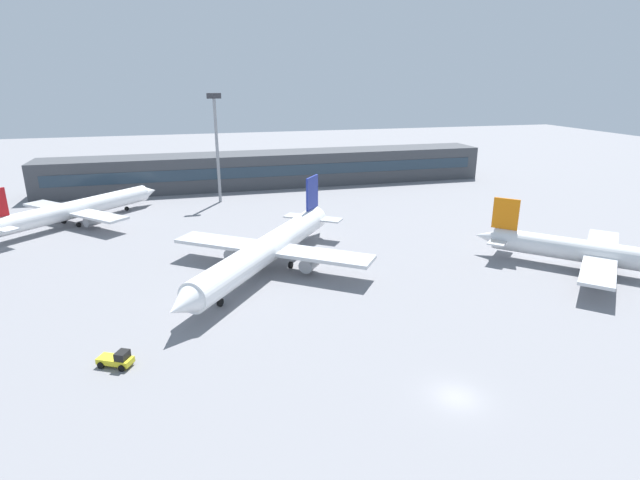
{
  "coord_description": "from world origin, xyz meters",
  "views": [
    {
      "loc": [
        -22.54,
        -34.96,
        28.33
      ],
      "look_at": [
        -2.4,
        40.0,
        3.0
      ],
      "focal_mm": 28.03,
      "sensor_mm": 36.0,
      "label": 1
    }
  ],
  "objects_px": {
    "baggage_tug_yellow": "(117,359)",
    "airplane_far": "(79,209)",
    "airplane_mid": "(267,250)",
    "airplane_near": "(610,255)",
    "floodlight_tower_west": "(217,140)"
  },
  "relations": [
    {
      "from": "airplane_mid",
      "to": "floodlight_tower_west",
      "type": "relative_size",
      "value": 1.57
    },
    {
      "from": "airplane_near",
      "to": "baggage_tug_yellow",
      "type": "height_order",
      "value": "airplane_near"
    },
    {
      "from": "airplane_mid",
      "to": "baggage_tug_yellow",
      "type": "distance_m",
      "value": 29.53
    },
    {
      "from": "airplane_near",
      "to": "airplane_far",
      "type": "bearing_deg",
      "value": 148.17
    },
    {
      "from": "airplane_near",
      "to": "floodlight_tower_west",
      "type": "relative_size",
      "value": 1.22
    },
    {
      "from": "baggage_tug_yellow",
      "to": "airplane_near",
      "type": "bearing_deg",
      "value": 6.52
    },
    {
      "from": "airplane_far",
      "to": "baggage_tug_yellow",
      "type": "xyz_separation_m",
      "value": [
        13.34,
        -58.73,
        -2.23
      ]
    },
    {
      "from": "airplane_near",
      "to": "airplane_far",
      "type": "height_order",
      "value": "airplane_far"
    },
    {
      "from": "baggage_tug_yellow",
      "to": "airplane_mid",
      "type": "bearing_deg",
      "value": 49.25
    },
    {
      "from": "baggage_tug_yellow",
      "to": "airplane_far",
      "type": "bearing_deg",
      "value": 102.8
    },
    {
      "from": "airplane_mid",
      "to": "airplane_far",
      "type": "distance_m",
      "value": 48.86
    },
    {
      "from": "airplane_mid",
      "to": "airplane_far",
      "type": "height_order",
      "value": "airplane_mid"
    },
    {
      "from": "airplane_near",
      "to": "floodlight_tower_west",
      "type": "bearing_deg",
      "value": 130.54
    },
    {
      "from": "airplane_near",
      "to": "airplane_mid",
      "type": "height_order",
      "value": "airplane_mid"
    },
    {
      "from": "airplane_near",
      "to": "floodlight_tower_west",
      "type": "xyz_separation_m",
      "value": [
        -52.99,
        61.94,
        11.5
      ]
    }
  ]
}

